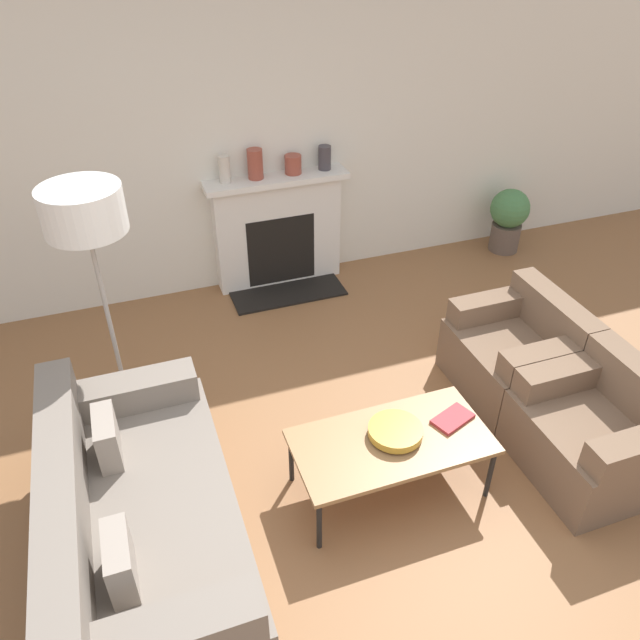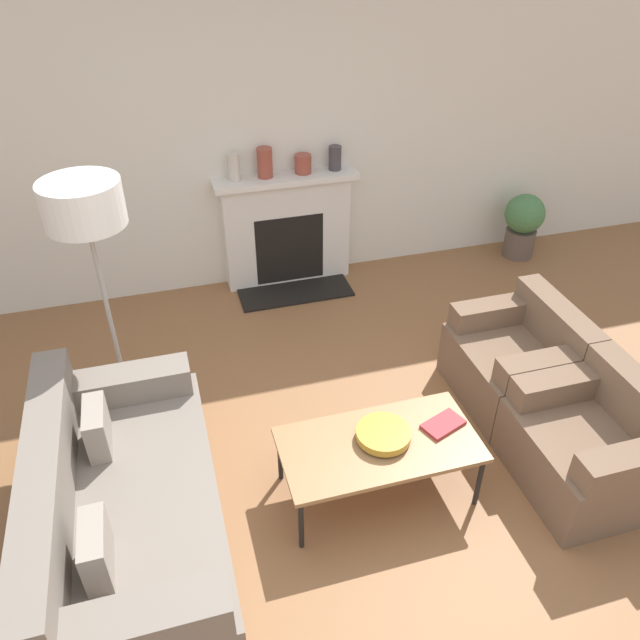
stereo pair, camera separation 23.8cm
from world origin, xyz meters
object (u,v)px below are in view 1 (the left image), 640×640
object	(u,v)px
mantel_vase_right	(325,158)
potted_plant	(508,217)
book	(453,419)
couch	(138,521)
armchair_far	(516,354)
mantel_vase_left	(224,169)
armchair_near	(596,434)
mantel_vase_center_left	(255,164)
bowl	(395,431)
floor_lamp	(87,226)
fireplace	(278,232)
mantel_vase_center_right	(293,164)
coffee_table	(391,443)

from	to	relation	value
mantel_vase_right	potted_plant	size ratio (longest dim) A/B	0.32
book	couch	bearing A→B (deg)	159.36
armchair_far	book	bearing A→B (deg)	-57.19
mantel_vase_left	armchair_near	bearing A→B (deg)	-60.60
mantel_vase_center_left	mantel_vase_right	size ratio (longest dim) A/B	1.22
book	mantel_vase_center_left	world-z (taller)	mantel_vase_center_left
bowl	book	bearing A→B (deg)	0.17
armchair_near	potted_plant	world-z (taller)	armchair_near
floor_lamp	book	bearing A→B (deg)	-33.33
mantel_vase_center_left	armchair_near	bearing A→B (deg)	-64.70
bowl	mantel_vase_right	size ratio (longest dim) A/B	1.57
floor_lamp	mantel_vase_left	world-z (taller)	floor_lamp
floor_lamp	potted_plant	xyz separation A→B (m)	(3.92, 1.19, -1.12)
fireplace	potted_plant	world-z (taller)	fireplace
armchair_near	floor_lamp	size ratio (longest dim) A/B	0.50
bowl	mantel_vase_left	distance (m)	2.76
mantel_vase_center_left	mantel_vase_left	bearing A→B (deg)	180.00
book	floor_lamp	distance (m)	2.50
armchair_near	mantel_vase_center_right	world-z (taller)	mantel_vase_center_right
armchair_far	mantel_vase_right	size ratio (longest dim) A/B	4.07
mantel_vase_center_right	floor_lamp	bearing A→B (deg)	-140.93
floor_lamp	mantel_vase_center_right	bearing A→B (deg)	39.07
couch	mantel_vase_center_left	size ratio (longest dim) A/B	7.27
coffee_table	mantel_vase_center_left	world-z (taller)	mantel_vase_center_left
mantel_vase_right	mantel_vase_center_right	bearing A→B (deg)	180.00
fireplace	bowl	xyz separation A→B (m)	(-0.04, -2.62, -0.05)
book	mantel_vase_right	bearing A→B (deg)	66.92
armchair_far	potted_plant	bearing A→B (deg)	148.34
book	mantel_vase_right	world-z (taller)	mantel_vase_right
fireplace	book	size ratio (longest dim) A/B	4.34
armchair_far	mantel_vase_center_right	xyz separation A→B (m)	(-1.05, 2.08, 0.84)
couch	mantel_vase_center_right	xyz separation A→B (m)	(1.74, 2.64, 0.84)
coffee_table	floor_lamp	size ratio (longest dim) A/B	0.69
fireplace	couch	bearing A→B (deg)	-121.03
armchair_near	coffee_table	bearing A→B (deg)	-102.16
mantel_vase_center_left	mantel_vase_right	world-z (taller)	mantel_vase_center_left
armchair_near	mantel_vase_left	xyz separation A→B (m)	(-1.66, 2.94, 0.87)
book	mantel_vase_center_left	size ratio (longest dim) A/B	1.15
mantel_vase_center_right	mantel_vase_right	world-z (taller)	mantel_vase_right
couch	armchair_near	size ratio (longest dim) A/B	2.18
armchair_far	mantel_vase_right	distance (m)	2.37
fireplace	floor_lamp	distance (m)	2.29
bowl	mantel_vase_center_left	world-z (taller)	mantel_vase_center_left
mantel_vase_center_left	coffee_table	bearing A→B (deg)	-87.92
couch	mantel_vase_right	bearing A→B (deg)	-37.64
armchair_far	bowl	bearing A→B (deg)	-65.99
couch	floor_lamp	distance (m)	1.72
armchair_far	mantel_vase_left	xyz separation A→B (m)	(-1.66, 2.08, 0.87)
mantel_vase_left	mantel_vase_center_right	bearing A→B (deg)	0.00
fireplace	potted_plant	size ratio (longest dim) A/B	1.94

